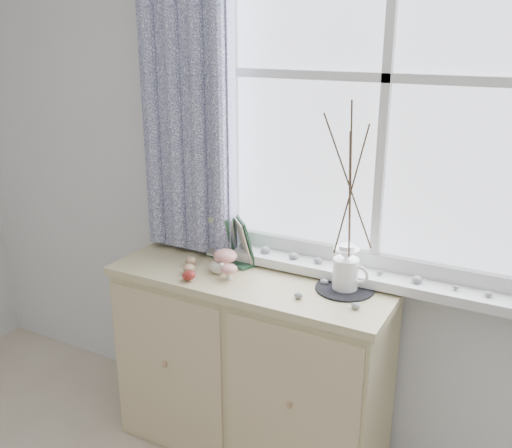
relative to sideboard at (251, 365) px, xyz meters
The scene contains 8 objects.
sideboard is the anchor object (origin of this frame).
botanical_book 0.56m from the sideboard, 151.75° to the left, with size 0.29×0.13×0.21m, color #1D3C27, non-canonical shape.
toadstool_cluster 0.49m from the sideboard, behind, with size 0.15×0.16×0.09m.
wooden_eggs 0.52m from the sideboard, 157.67° to the right, with size 0.13×0.17×0.06m.
songbird_figurine 0.48m from the sideboard, 163.24° to the right, with size 0.11×0.05×0.06m, color white, non-canonical shape.
crocheted_doily 0.58m from the sideboard, ahead, with size 0.23×0.23×0.01m, color black.
twig_pitcher 0.94m from the sideboard, ahead, with size 0.27×0.27×0.76m.
sideboard_pebbles 0.56m from the sideboard, ahead, with size 0.25×0.19×0.02m.
Camera 1 is at (0.89, -0.14, 1.82)m, focal length 40.00 mm.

